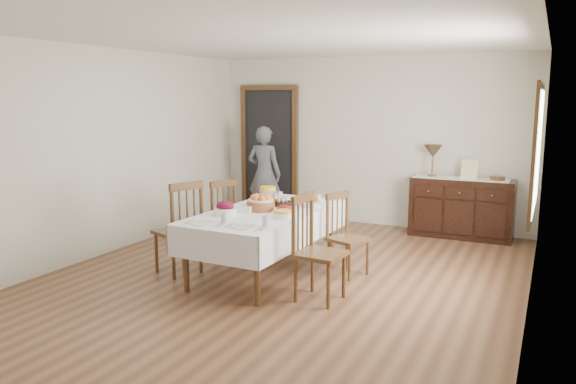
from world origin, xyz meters
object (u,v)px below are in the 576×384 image
at_px(chair_right_far, 345,234).
at_px(person, 264,171).
at_px(chair_left_near, 180,227).
at_px(table_lamp, 433,152).
at_px(dining_table, 265,219).
at_px(chair_right_near, 315,247).
at_px(sideboard, 461,208).
at_px(chair_left_far, 217,217).

distance_m(chair_right_far, person, 2.97).
distance_m(chair_left_near, table_lamp, 3.84).
height_order(dining_table, chair_right_near, chair_right_near).
height_order(sideboard, table_lamp, table_lamp).
xyz_separation_m(chair_left_near, sideboard, (2.61, 3.10, -0.12)).
xyz_separation_m(dining_table, chair_left_near, (-0.87, -0.41, -0.10)).
bearing_deg(person, chair_left_far, 97.88).
bearing_deg(dining_table, chair_right_far, 27.68).
relative_size(chair_right_near, chair_right_far, 1.14).
xyz_separation_m(chair_left_far, person, (-0.39, 2.02, 0.33)).
xyz_separation_m(dining_table, table_lamp, (1.31, 2.68, 0.56)).
bearing_deg(chair_left_near, dining_table, 136.23).
xyz_separation_m(person, table_lamp, (2.61, 0.24, 0.39)).
bearing_deg(chair_right_far, table_lamp, 9.65).
height_order(sideboard, person, person).
relative_size(chair_left_far, sideboard, 0.69).
bearing_deg(chair_right_far, chair_left_near, 137.22).
bearing_deg(chair_right_near, chair_left_far, 66.18).
relative_size(chair_left_far, table_lamp, 2.11).
relative_size(dining_table, chair_left_far, 2.23).
distance_m(chair_right_near, chair_right_far, 0.90).
bearing_deg(chair_right_near, sideboard, -11.44).
distance_m(dining_table, person, 2.77).
distance_m(dining_table, chair_left_near, 0.96).
bearing_deg(chair_left_far, table_lamp, 156.78).
bearing_deg(sideboard, chair_right_far, -111.93).
bearing_deg(chair_left_far, chair_left_near, 24.08).
bearing_deg(chair_left_near, person, -150.50).
xyz_separation_m(chair_right_far, sideboard, (0.93, 2.30, -0.04)).
bearing_deg(chair_left_near, sideboard, 160.77).
distance_m(chair_left_near, sideboard, 4.05).
xyz_separation_m(chair_left_near, chair_right_near, (1.69, -0.10, -0.01)).
relative_size(dining_table, chair_right_far, 2.35).
bearing_deg(sideboard, table_lamp, -178.97).
height_order(chair_left_near, chair_left_far, chair_left_near).
distance_m(chair_right_near, sideboard, 3.33).
bearing_deg(table_lamp, chair_left_near, -125.07).
height_order(chair_right_far, sideboard, chair_right_far).
distance_m(chair_left_near, person, 2.90).
bearing_deg(table_lamp, chair_right_near, -98.66).
height_order(chair_left_near, sideboard, chair_left_near).
height_order(dining_table, chair_right_far, chair_right_far).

